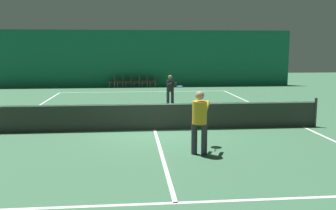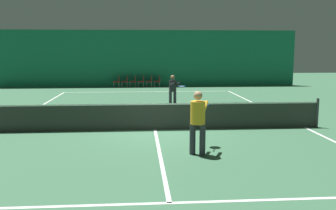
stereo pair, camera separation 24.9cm
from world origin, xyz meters
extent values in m
plane|color=#386647|center=(0.00, 0.00, 0.00)|extent=(60.00, 60.00, 0.00)
cube|color=#196B4C|center=(0.00, 15.52, 2.12)|extent=(23.00, 0.12, 4.24)
cube|color=white|center=(0.00, 11.90, 0.00)|extent=(11.00, 0.10, 0.00)
cube|color=white|center=(0.00, 6.40, 0.00)|extent=(8.25, 0.10, 0.00)
cube|color=white|center=(0.00, -6.40, 0.00)|extent=(8.25, 0.10, 0.00)
cube|color=white|center=(5.50, 0.00, 0.00)|extent=(0.10, 23.80, 0.00)
cube|color=white|center=(0.00, 0.00, 0.00)|extent=(0.10, 12.80, 0.00)
cube|color=#2D332D|center=(0.00, 0.00, 0.47)|extent=(11.90, 0.02, 0.95)
cube|color=white|center=(0.00, 0.00, 0.92)|extent=(11.90, 0.02, 0.05)
cylinder|color=#333338|center=(5.95, 0.00, 0.53)|extent=(0.10, 0.10, 1.07)
cylinder|color=#2D2D38|center=(0.89, -3.19, 0.43)|extent=(0.21, 0.21, 0.85)
cylinder|color=#2D2D38|center=(1.15, -3.27, 0.43)|extent=(0.21, 0.21, 0.85)
cylinder|color=gold|center=(1.02, -3.23, 1.16)|extent=(0.50, 0.50, 0.62)
sphere|color=tan|center=(1.02, -3.23, 1.63)|extent=(0.24, 0.24, 0.24)
cylinder|color=gold|center=(0.95, -2.91, 1.30)|extent=(0.28, 0.59, 0.25)
cylinder|color=gold|center=(1.26, -3.01, 1.30)|extent=(0.28, 0.59, 0.25)
cylinder|color=black|center=(1.24, -2.55, 1.23)|extent=(0.12, 0.30, 0.03)
torus|color=#1951B2|center=(1.33, -2.26, 1.23)|extent=(0.42, 0.42, 0.03)
cylinder|color=silver|center=(1.33, -2.26, 1.23)|extent=(0.35, 0.35, 0.00)
cylinder|color=#2D2D38|center=(1.21, 5.26, 0.39)|extent=(0.19, 0.19, 0.77)
cylinder|color=#2D2D38|center=(0.98, 5.17, 0.39)|extent=(0.19, 0.19, 0.77)
cylinder|color=#232328|center=(1.09, 5.21, 1.05)|extent=(0.47, 0.47, 0.56)
sphere|color=#936B4C|center=(1.09, 5.21, 1.47)|extent=(0.21, 0.21, 0.21)
cylinder|color=#232328|center=(1.32, 5.03, 1.18)|extent=(0.28, 0.53, 0.23)
cylinder|color=#232328|center=(1.05, 4.92, 1.18)|extent=(0.28, 0.53, 0.23)
cylinder|color=black|center=(1.34, 4.60, 1.11)|extent=(0.14, 0.29, 0.03)
torus|color=#1951B2|center=(1.45, 4.32, 1.11)|extent=(0.43, 0.43, 0.03)
cylinder|color=silver|center=(1.45, 4.32, 1.11)|extent=(0.36, 0.36, 0.00)
cylinder|color=#99999E|center=(-2.45, 15.16, 0.20)|extent=(0.03, 0.03, 0.39)
cylinder|color=#99999E|center=(-2.45, 14.78, 0.20)|extent=(0.03, 0.03, 0.39)
cylinder|color=#99999E|center=(-2.07, 15.16, 0.20)|extent=(0.03, 0.03, 0.39)
cylinder|color=#99999E|center=(-2.07, 14.78, 0.20)|extent=(0.03, 0.03, 0.39)
cube|color=#A51E1E|center=(-2.26, 14.97, 0.41)|extent=(0.44, 0.44, 0.05)
cube|color=#A51E1E|center=(-2.06, 14.97, 0.64)|extent=(0.04, 0.44, 0.40)
cylinder|color=#99999E|center=(-1.84, 15.16, 0.20)|extent=(0.03, 0.03, 0.39)
cylinder|color=#99999E|center=(-1.84, 14.78, 0.20)|extent=(0.03, 0.03, 0.39)
cylinder|color=#99999E|center=(-1.46, 15.16, 0.20)|extent=(0.03, 0.03, 0.39)
cylinder|color=#99999E|center=(-1.46, 14.78, 0.20)|extent=(0.03, 0.03, 0.39)
cube|color=#A51E1E|center=(-1.65, 14.97, 0.41)|extent=(0.44, 0.44, 0.05)
cube|color=#A51E1E|center=(-1.45, 14.97, 0.64)|extent=(0.04, 0.44, 0.40)
cylinder|color=#99999E|center=(-1.23, 15.16, 0.20)|extent=(0.03, 0.03, 0.39)
cylinder|color=#99999E|center=(-1.23, 14.78, 0.20)|extent=(0.03, 0.03, 0.39)
cylinder|color=#99999E|center=(-0.85, 15.16, 0.20)|extent=(0.03, 0.03, 0.39)
cylinder|color=#99999E|center=(-0.85, 14.78, 0.20)|extent=(0.03, 0.03, 0.39)
cube|color=#A51E1E|center=(-1.04, 14.97, 0.41)|extent=(0.44, 0.44, 0.05)
cube|color=#A51E1E|center=(-0.84, 14.97, 0.64)|extent=(0.04, 0.44, 0.40)
cylinder|color=#99999E|center=(-0.63, 15.16, 0.20)|extent=(0.03, 0.03, 0.39)
cylinder|color=#99999E|center=(-0.63, 14.78, 0.20)|extent=(0.03, 0.03, 0.39)
cylinder|color=#99999E|center=(-0.25, 15.16, 0.20)|extent=(0.03, 0.03, 0.39)
cylinder|color=#99999E|center=(-0.25, 14.78, 0.20)|extent=(0.03, 0.03, 0.39)
cube|color=#A51E1E|center=(-0.44, 14.97, 0.41)|extent=(0.44, 0.44, 0.05)
cube|color=#A51E1E|center=(-0.24, 14.97, 0.64)|extent=(0.04, 0.44, 0.40)
cylinder|color=#99999E|center=(-0.02, 15.16, 0.20)|extent=(0.03, 0.03, 0.39)
cylinder|color=#99999E|center=(-0.02, 14.78, 0.20)|extent=(0.03, 0.03, 0.39)
cylinder|color=#99999E|center=(0.36, 15.16, 0.20)|extent=(0.03, 0.03, 0.39)
cylinder|color=#99999E|center=(0.36, 14.78, 0.20)|extent=(0.03, 0.03, 0.39)
cube|color=#A51E1E|center=(0.17, 14.97, 0.41)|extent=(0.44, 0.44, 0.05)
cube|color=#A51E1E|center=(0.37, 14.97, 0.64)|extent=(0.04, 0.44, 0.40)
cylinder|color=#99999E|center=(0.59, 15.16, 0.20)|extent=(0.03, 0.03, 0.39)
cylinder|color=#99999E|center=(0.59, 14.78, 0.20)|extent=(0.03, 0.03, 0.39)
cylinder|color=#99999E|center=(0.97, 15.16, 0.20)|extent=(0.03, 0.03, 0.39)
cylinder|color=#99999E|center=(0.97, 14.78, 0.20)|extent=(0.03, 0.03, 0.39)
cube|color=#A51E1E|center=(0.78, 14.97, 0.41)|extent=(0.44, 0.44, 0.05)
cube|color=#A51E1E|center=(0.98, 14.97, 0.64)|extent=(0.04, 0.44, 0.40)
camera|label=1|loc=(-0.78, -13.01, 2.87)|focal=40.00mm
camera|label=2|loc=(-0.54, -13.03, 2.87)|focal=40.00mm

